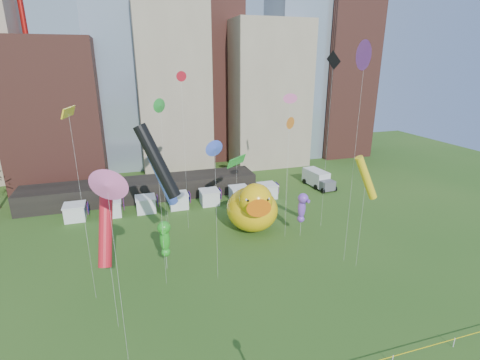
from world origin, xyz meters
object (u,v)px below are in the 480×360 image
object	(u,v)px
small_duck	(259,216)
seahorse_green	(165,236)
seahorse_purple	(302,205)
box_truck	(318,179)
big_duck	(253,207)

from	to	relation	value
small_duck	seahorse_green	distance (m)	15.77
small_duck	seahorse_green	size ratio (longest dim) A/B	0.77
small_duck	seahorse_purple	bearing A→B (deg)	-71.93
seahorse_purple	box_truck	world-z (taller)	seahorse_purple
big_duck	seahorse_purple	size ratio (longest dim) A/B	1.67
small_duck	seahorse_green	bearing A→B (deg)	-174.56
big_duck	box_truck	xyz separation A→B (m)	(17.34, 13.27, -1.86)
box_truck	seahorse_purple	bearing A→B (deg)	-132.11
seahorse_green	box_truck	world-z (taller)	seahorse_green
seahorse_green	box_truck	distance (m)	35.69
seahorse_green	seahorse_purple	size ratio (longest dim) A/B	0.97
small_duck	box_truck	distance (m)	20.16
seahorse_green	small_duck	bearing A→B (deg)	37.63
small_duck	seahorse_green	xyz separation A→B (m)	(-13.66, -7.41, 2.65)
big_duck	seahorse_green	size ratio (longest dim) A/B	1.73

